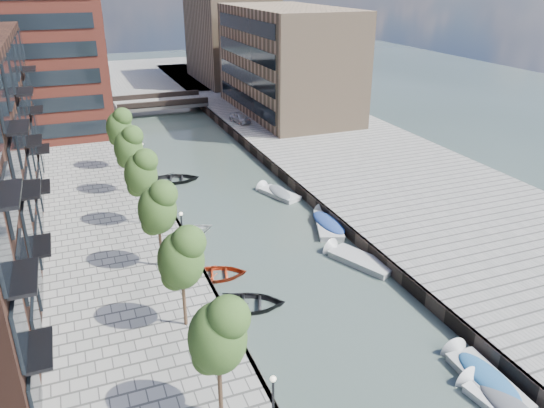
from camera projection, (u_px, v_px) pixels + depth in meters
water at (222, 186)px, 51.60m from camera, size 300.00×300.00×0.00m
quay_right at (365, 161)px, 56.74m from camera, size 20.00×140.00×1.00m
quay_wall_left at (159, 189)px, 49.37m from camera, size 0.25×140.00×1.00m
quay_wall_right at (280, 173)px, 53.44m from camera, size 0.25×140.00×1.00m
far_closure at (134, 77)px, 102.64m from camera, size 80.00×40.00×1.00m
tower at (13, 2)px, 60.89m from camera, size 18.00×18.00×30.00m
tan_block_near at (287, 61)px, 72.53m from camera, size 12.00×25.00×14.00m
tan_block_far at (230, 35)px, 94.34m from camera, size 12.00×20.00×16.00m
bridge at (160, 103)px, 78.38m from camera, size 13.00×6.00×1.30m
tree_1 at (217, 334)px, 21.88m from camera, size 2.50×2.50×5.95m
tree_2 at (181, 256)px, 27.86m from camera, size 2.50×2.50×5.95m
tree_3 at (157, 206)px, 33.84m from camera, size 2.50×2.50×5.95m
tree_4 at (141, 171)px, 39.82m from camera, size 2.50×2.50×5.95m
tree_5 at (128, 146)px, 45.80m from camera, size 2.50×2.50×5.95m
tree_6 at (119, 126)px, 51.77m from camera, size 2.50×2.50×5.95m
lamp_1 at (182, 235)px, 34.14m from camera, size 0.24×0.24×4.12m
lamp_2 at (144, 160)px, 47.80m from camera, size 0.24×0.24×4.12m
sloop_1 at (247, 307)px, 32.78m from camera, size 5.58×4.77×0.98m
sloop_2 at (216, 277)px, 36.05m from camera, size 4.82×3.91×0.88m
sloop_3 at (189, 234)px, 41.95m from camera, size 4.68×3.76×0.86m
sloop_4 at (174, 182)px, 52.58m from camera, size 5.56×4.41×1.03m
motorboat_0 at (481, 376)px, 26.92m from camera, size 1.86×5.06×1.67m
motorboat_1 at (502, 405)px, 25.11m from camera, size 2.35×4.93×1.58m
motorboat_2 at (353, 259)px, 38.13m from camera, size 3.85×5.58×1.77m
motorboat_3 at (328, 223)px, 43.38m from camera, size 3.64×5.84×1.84m
motorboat_4 at (276, 193)px, 49.39m from camera, size 3.13×4.88×1.54m
car at (240, 117)px, 69.45m from camera, size 2.25×4.00×1.28m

